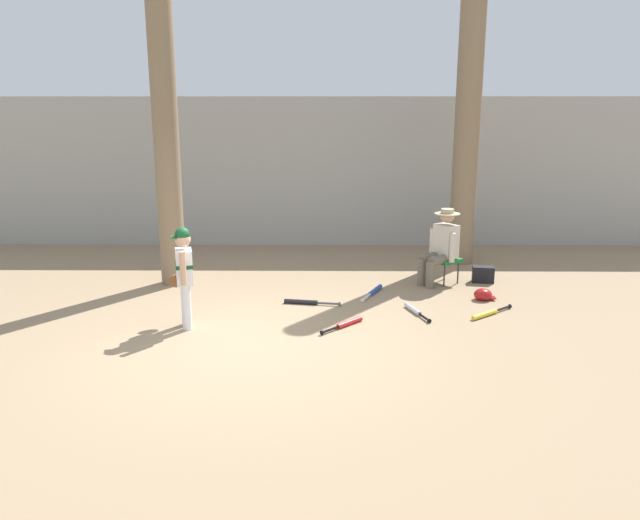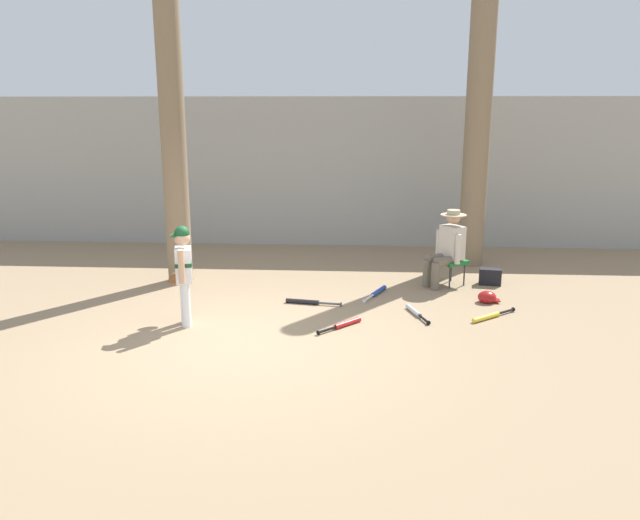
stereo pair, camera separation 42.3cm
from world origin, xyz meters
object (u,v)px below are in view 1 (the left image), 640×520
(folding_stool, at_px, (445,261))
(bat_aluminum_silver, at_px, (415,310))
(bat_black_composite, at_px, (305,302))
(tree_near_player, at_px, (166,128))
(tree_behind_spectator, at_px, (467,135))
(handbag_beside_stool, at_px, (483,274))
(bat_blue_youth, at_px, (374,291))
(bat_yellow_trainer, at_px, (488,313))
(young_ballplayer, at_px, (184,271))
(seated_spectator, at_px, (441,245))
(bat_red_barrel, at_px, (346,324))
(batting_helmet_red, at_px, (483,295))

(folding_stool, distance_m, bat_aluminum_silver, 1.69)
(bat_aluminum_silver, bearing_deg, bat_black_composite, 166.64)
(tree_near_player, relative_size, tree_behind_spectator, 1.02)
(handbag_beside_stool, xyz_separation_m, bat_blue_youth, (-1.80, -0.64, -0.10))
(tree_behind_spectator, xyz_separation_m, bat_yellow_trainer, (-0.24, -3.00, -2.24))
(young_ballplayer, height_order, seated_spectator, young_ballplayer)
(tree_near_player, height_order, bat_red_barrel, tree_near_player)
(bat_blue_youth, bearing_deg, folding_stool, 27.07)
(tree_near_player, relative_size, bat_black_composite, 6.59)
(folding_stool, height_order, bat_aluminum_silver, folding_stool)
(tree_near_player, bearing_deg, batting_helmet_red, -10.38)
(tree_near_player, bearing_deg, folding_stool, 0.52)
(tree_near_player, height_order, tree_behind_spectator, tree_near_player)
(tree_near_player, bearing_deg, tree_behind_spectator, 16.13)
(bat_red_barrel, distance_m, batting_helmet_red, 2.34)
(bat_blue_youth, bearing_deg, tree_near_player, 169.99)
(tree_near_player, bearing_deg, bat_aluminum_silver, -21.88)
(young_ballplayer, distance_m, bat_aluminum_silver, 3.15)
(tree_behind_spectator, xyz_separation_m, young_ballplayer, (-4.23, -3.46, -1.53))
(tree_behind_spectator, xyz_separation_m, seated_spectator, (-0.62, -1.43, -1.63))
(tree_near_player, relative_size, bat_red_barrel, 9.12)
(young_ballplayer, height_order, handbag_beside_stool, young_ballplayer)
(bat_black_composite, xyz_separation_m, bat_red_barrel, (0.56, -0.91, 0.00))
(bat_aluminum_silver, xyz_separation_m, bat_blue_youth, (-0.49, 0.91, -0.00))
(folding_stool, height_order, batting_helmet_red, folding_stool)
(seated_spectator, bearing_deg, young_ballplayer, -150.64)
(folding_stool, bearing_deg, handbag_beside_stool, 3.50)
(bat_aluminum_silver, height_order, bat_blue_youth, same)
(bat_blue_youth, bearing_deg, handbag_beside_stool, 19.47)
(seated_spectator, relative_size, handbag_beside_stool, 3.53)
(bat_yellow_trainer, bearing_deg, bat_blue_youth, 144.89)
(bat_black_composite, distance_m, batting_helmet_red, 2.61)
(handbag_beside_stool, height_order, batting_helmet_red, handbag_beside_stool)
(tree_behind_spectator, bearing_deg, batting_helmet_red, -93.34)
(handbag_beside_stool, distance_m, bat_blue_youth, 1.91)
(bat_yellow_trainer, height_order, bat_blue_youth, same)
(tree_near_player, bearing_deg, seated_spectator, -0.22)
(folding_stool, distance_m, bat_black_composite, 2.50)
(young_ballplayer, xyz_separation_m, handbag_beside_stool, (4.33, 2.13, -0.61))
(folding_stool, relative_size, batting_helmet_red, 1.77)
(folding_stool, relative_size, bat_blue_youth, 0.73)
(bat_red_barrel, bearing_deg, young_ballplayer, -179.06)
(tree_near_player, height_order, bat_blue_youth, tree_near_player)
(folding_stool, xyz_separation_m, bat_black_composite, (-2.19, -1.15, -0.33))
(seated_spectator, distance_m, batting_helmet_red, 1.13)
(bat_red_barrel, bearing_deg, bat_aluminum_silver, 29.76)
(young_ballplayer, xyz_separation_m, bat_red_barrel, (2.06, 0.03, -0.71))
(handbag_beside_stool, bearing_deg, bat_blue_youth, -160.53)
(tree_behind_spectator, bearing_deg, young_ballplayer, -140.74)
(bat_blue_youth, bearing_deg, bat_red_barrel, -107.55)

